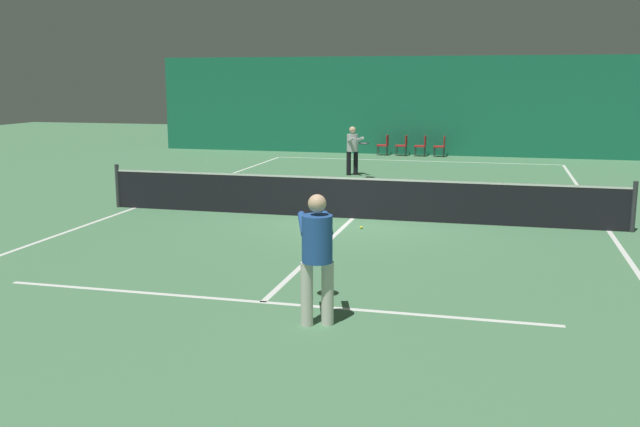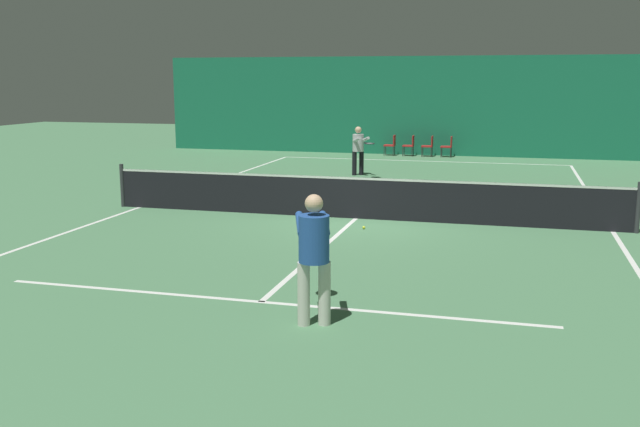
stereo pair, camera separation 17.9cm
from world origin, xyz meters
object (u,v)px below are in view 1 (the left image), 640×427
Objects in this scene: player_far at (353,147)px; tennis_ball at (361,227)px; courtside_chair_1 at (403,144)px; tennis_net at (353,196)px; courtside_chair_2 at (422,144)px; player_near at (317,249)px; courtside_chair_3 at (441,145)px; courtside_chair_0 at (384,144)px.

player_far is 24.24× the size of tennis_ball.
tennis_net is at bearing 2.87° from courtside_chair_1.
player_near is at bearing 2.44° from courtside_chair_2.
player_far reaches higher than courtside_chair_2.
courtside_chair_3 is 14.72m from tennis_ball.
courtside_chair_0 is at bearing -13.37° from player_near.
player_far is at bearing -14.05° from courtside_chair_2.
tennis_net is 13.65m from courtside_chair_3.
courtside_chair_2 is 14.72m from tennis_ball.
courtside_chair_2 is 0.78m from courtside_chair_3.
player_near reaches higher than tennis_ball.
tennis_net is at bearing 6.12° from courtside_chair_0.
courtside_chair_0 is (-2.44, 20.71, -0.52)m from player_near.
tennis_net reaches higher than courtside_chair_3.
tennis_net is at bearing -0.40° from courtside_chair_2.
courtside_chair_1 is 1.00× the size of courtside_chair_2.
tennis_ball is (1.09, -14.71, -0.45)m from courtside_chair_1.
courtside_chair_0 is 1.56m from courtside_chair_2.
courtside_chair_0 is 12.73× the size of tennis_ball.
player_near is 20.71m from courtside_chair_3.
tennis_net is at bearing -12.22° from player_near.
player_far is 6.80m from courtside_chair_3.
player_far is at bearing 102.86° from tennis_ball.
player_far is 6.57m from courtside_chair_2.
tennis_net is at bearing 110.67° from tennis_ball.
player_near is 2.05× the size of courtside_chair_0.
player_near is 14.56m from player_far.
player_far is 1.90× the size of courtside_chair_0.
courtside_chair_2 and courtside_chair_3 have the same top height.
player_far is at bearing 101.64° from tennis_net.
courtside_chair_3 is (2.37, 6.36, -0.45)m from player_far.
tennis_ball is at bearing 4.25° from courtside_chair_1.
courtside_chair_3 is at bearing 90.00° from courtside_chair_0.
tennis_ball is (0.31, -14.71, -0.45)m from courtside_chair_2.
tennis_net is 1.26m from tennis_ball.
courtside_chair_3 is at bearing 125.66° from player_far.
player_near is at bearing -24.12° from player_far.
player_near is 2.05× the size of courtside_chair_2.
courtside_chair_2 is at bearing 132.05° from player_far.
player_far reaches higher than tennis_ball.
player_near reaches higher than courtside_chair_1.
courtside_chair_2 is (-0.88, 20.71, -0.52)m from player_near.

